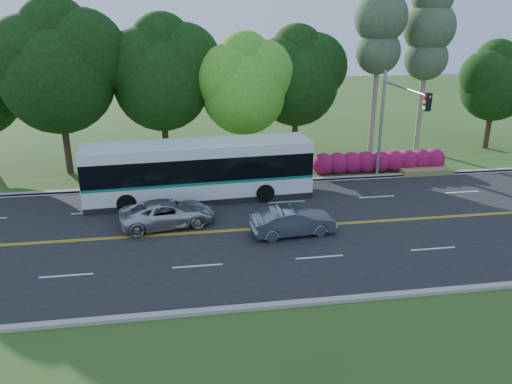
{
  "coord_description": "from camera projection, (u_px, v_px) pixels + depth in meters",
  "views": [
    {
      "loc": [
        -6.42,
        -23.01,
        10.53
      ],
      "look_at": [
        -2.55,
        2.0,
        1.29
      ],
      "focal_mm": 35.0,
      "sensor_mm": 36.0,
      "label": 1
    }
  ],
  "objects": [
    {
      "name": "lane_markings",
      "position": [
        309.0,
        225.0,
        25.87
      ],
      "size": [
        57.6,
        13.82,
        0.0
      ],
      "color": "gold",
      "rests_on": "road"
    },
    {
      "name": "grass_verge",
      "position": [
        277.0,
        172.0,
        34.23
      ],
      "size": [
        60.0,
        4.0,
        0.1
      ],
      "primitive_type": "cube",
      "color": "#294F1A",
      "rests_on": "ground"
    },
    {
      "name": "curb_north",
      "position": [
        283.0,
        181.0,
        32.5
      ],
      "size": [
        60.0,
        0.3,
        0.15
      ],
      "primitive_type": "cube",
      "color": "#A39E93",
      "rests_on": "ground"
    },
    {
      "name": "road",
      "position": [
        310.0,
        226.0,
        25.89
      ],
      "size": [
        60.0,
        14.0,
        0.02
      ],
      "primitive_type": "cube",
      "color": "black",
      "rests_on": "ground"
    },
    {
      "name": "sedan",
      "position": [
        293.0,
        221.0,
        24.65
      ],
      "size": [
        4.33,
        1.89,
        1.39
      ],
      "primitive_type": "imported",
      "rotation": [
        0.0,
        0.0,
        1.67
      ],
      "color": "slate",
      "rests_on": "road"
    },
    {
      "name": "transit_bus",
      "position": [
        199.0,
        172.0,
        28.99
      ],
      "size": [
        13.16,
        3.59,
        3.41
      ],
      "rotation": [
        0.0,
        0.0,
        0.06
      ],
      "color": "white",
      "rests_on": "road"
    },
    {
      "name": "tree_row",
      "position": [
        196.0,
        69.0,
        34.11
      ],
      "size": [
        44.7,
        9.1,
        13.84
      ],
      "color": "black",
      "rests_on": "ground"
    },
    {
      "name": "traffic_signal",
      "position": [
        395.0,
        113.0,
        30.24
      ],
      "size": [
        0.42,
        6.1,
        7.0
      ],
      "color": "gray",
      "rests_on": "ground"
    },
    {
      "name": "curb_south",
      "position": [
        358.0,
        298.0,
        19.23
      ],
      "size": [
        60.0,
        0.3,
        0.15
      ],
      "primitive_type": "cube",
      "color": "#A39E93",
      "rests_on": "ground"
    },
    {
      "name": "bougainvillea_hedge",
      "position": [
        382.0,
        162.0,
        34.24
      ],
      "size": [
        9.5,
        2.25,
        1.5
      ],
      "color": "maroon",
      "rests_on": "ground"
    },
    {
      "name": "ground",
      "position": [
        310.0,
        226.0,
        25.89
      ],
      "size": [
        120.0,
        120.0,
        0.0
      ],
      "primitive_type": "plane",
      "color": "#294F1A",
      "rests_on": "ground"
    },
    {
      "name": "suv",
      "position": [
        167.0,
        213.0,
        25.69
      ],
      "size": [
        5.13,
        3.05,
        1.34
      ],
      "primitive_type": "imported",
      "rotation": [
        0.0,
        0.0,
        1.75
      ],
      "color": "#BBBCC0",
      "rests_on": "road"
    }
  ]
}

